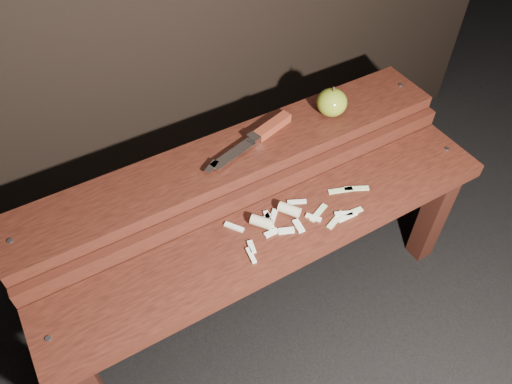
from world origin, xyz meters
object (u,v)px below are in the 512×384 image
bench_rear_tier (236,176)px  knife (263,133)px  apple (332,102)px  bench_front_tier (280,248)px

bench_rear_tier → knife: 0.14m
apple → knife: size_ratio=0.30×
bench_front_tier → knife: (0.09, 0.24, 0.16)m
knife → apple: bearing=-3.3°
apple → knife: (-0.21, 0.01, -0.03)m
bench_front_tier → apple: (0.30, 0.23, 0.18)m
bench_front_tier → knife: size_ratio=4.08×
bench_front_tier → knife: 0.30m
apple → bench_rear_tier: bearing=-179.2°
bench_rear_tier → apple: (0.30, 0.00, 0.12)m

